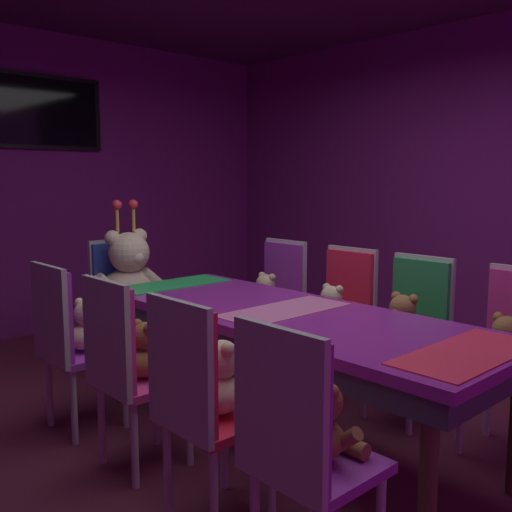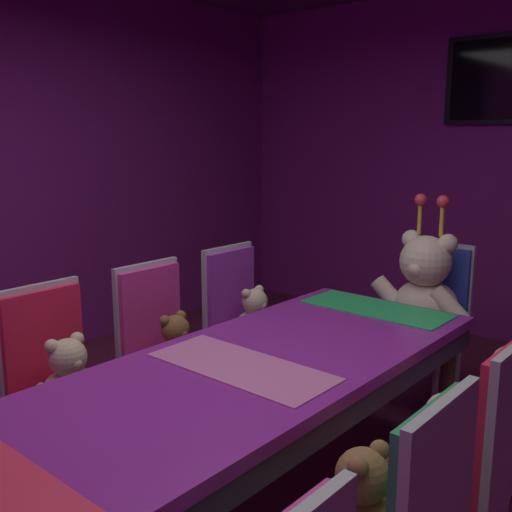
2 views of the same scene
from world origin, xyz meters
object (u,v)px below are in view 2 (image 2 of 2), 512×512
(teddy_right_2, at_px, (443,436))
(throne_chair, at_px, (434,305))
(banquet_table, at_px, (242,388))
(chair_left_3, at_px, (237,311))
(chair_right_2, at_px, (484,447))
(teddy_left_1, at_px, (70,379))
(teddy_left_3, at_px, (256,317))
(teddy_right_3, at_px, (507,381))
(chair_left_1, at_px, (52,371))
(king_teddy_bear, at_px, (423,290))
(teddy_left_2, at_px, (176,346))
(teddy_right_1, at_px, (360,505))
(chair_left_2, at_px, (158,337))

(teddy_right_2, xyz_separation_m, throne_chair, (-0.72, 1.51, 0.01))
(banquet_table, distance_m, throne_chair, 1.79)
(chair_left_3, xyz_separation_m, chair_right_2, (1.71, -0.63, 0.00))
(teddy_left_1, xyz_separation_m, chair_left_3, (-0.14, 1.23, -0.00))
(teddy_left_3, distance_m, teddy_right_3, 1.43)
(chair_left_1, relative_size, king_teddy_bear, 1.18)
(teddy_left_2, bearing_deg, teddy_right_1, -21.72)
(chair_right_2, bearing_deg, king_teddy_bear, -57.40)
(chair_right_2, distance_m, king_teddy_bear, 1.60)
(chair_left_1, height_order, teddy_left_1, chair_left_1)
(teddy_right_1, bearing_deg, teddy_left_2, -21.72)
(chair_left_2, distance_m, teddy_left_2, 0.14)
(chair_left_3, relative_size, teddy_right_2, 3.15)
(teddy_left_1, height_order, throne_chair, throne_chair)
(teddy_left_3, xyz_separation_m, throne_chair, (0.70, 0.88, 0.01))
(teddy_left_2, bearing_deg, chair_right_2, -0.25)
(teddy_left_1, distance_m, chair_right_2, 1.68)
(throne_chair, bearing_deg, teddy_left_2, -24.90)
(chair_left_3, xyz_separation_m, king_teddy_bear, (0.85, 0.72, 0.13))
(teddy_right_1, bearing_deg, teddy_right_2, -90.75)
(chair_right_2, bearing_deg, teddy_left_3, -21.93)
(chair_left_1, bearing_deg, banquet_table, 20.94)
(chair_right_2, relative_size, throne_chair, 1.00)
(teddy_right_1, height_order, chair_right_2, chair_right_2)
(chair_left_2, relative_size, teddy_left_2, 3.17)
(banquet_table, xyz_separation_m, chair_right_2, (0.86, 0.27, -0.06))
(chair_left_1, xyz_separation_m, teddy_right_3, (1.58, 1.24, -0.01))
(chair_left_3, bearing_deg, teddy_right_3, 0.49)
(teddy_left_1, distance_m, teddy_left_2, 0.61)
(chair_left_1, bearing_deg, chair_left_3, 89.82)
(chair_left_3, bearing_deg, teddy_left_2, -76.46)
(chair_left_2, relative_size, teddy_right_2, 3.15)
(teddy_left_3, relative_size, teddy_right_2, 1.04)
(king_teddy_bear, bearing_deg, chair_left_3, -49.85)
(banquet_table, distance_m, teddy_left_3, 1.15)
(chair_right_2, bearing_deg, chair_left_2, -0.23)
(chair_left_1, relative_size, teddy_left_3, 3.04)
(teddy_left_1, distance_m, teddy_right_2, 1.55)
(teddy_left_2, xyz_separation_m, teddy_right_3, (1.43, 0.64, -0.00))
(teddy_right_3, height_order, king_teddy_bear, king_teddy_bear)
(chair_left_2, relative_size, king_teddy_bear, 1.18)
(chair_left_2, bearing_deg, chair_left_1, -90.92)
(banquet_table, bearing_deg, teddy_left_2, 158.15)
(chair_left_3, bearing_deg, banquet_table, -46.78)
(teddy_right_1, height_order, king_teddy_bear, king_teddy_bear)
(chair_left_2, bearing_deg, teddy_left_3, 77.41)
(teddy_right_1, relative_size, teddy_right_2, 1.08)
(teddy_left_2, xyz_separation_m, teddy_right_2, (1.42, -0.01, 0.00))
(banquet_table, height_order, chair_left_3, chair_left_3)
(teddy_left_3, height_order, chair_right_2, chair_right_2)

